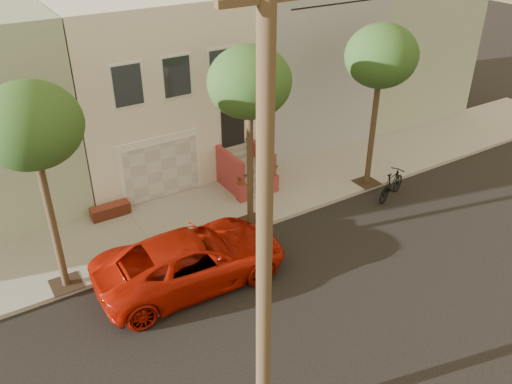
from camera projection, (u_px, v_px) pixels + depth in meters
ground at (290, 297)px, 15.77m from camera, size 90.00×90.00×0.00m
sidewalk at (207, 213)px, 19.67m from camera, size 40.00×3.70×0.15m
house_row at (139, 77)px, 22.18m from camera, size 33.10×11.70×7.00m
tree_left at (31, 127)px, 13.50m from camera, size 2.70×2.57×6.30m
tree_mid at (250, 83)px, 16.47m from camera, size 2.70×2.57×6.30m
tree_right at (381, 57)px, 18.98m from camera, size 2.70×2.57×6.30m
pickup_truck at (192, 259)px, 16.03m from camera, size 5.91×2.85×1.62m
motorcycle at (392, 184)px, 20.51m from camera, size 1.98×1.16×1.15m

